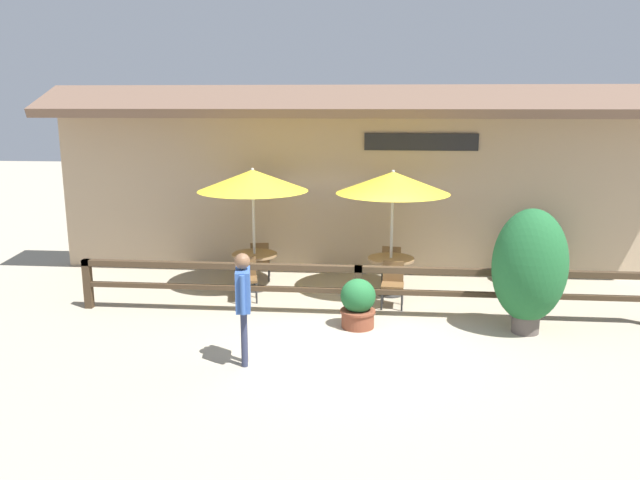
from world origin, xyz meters
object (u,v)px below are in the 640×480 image
object	(u,v)px
chair_near_wallside	(260,258)
chair_middle_streetside	(393,282)
pedestrian	(243,294)
chair_near_streetside	(246,276)
chair_middle_wallside	(392,262)
patio_umbrella_middle	(393,183)
patio_umbrella_near	(253,180)
dining_table_near	(255,261)
potted_plant_small_flowering	(530,267)
potted_plant_tall_tropical	(358,304)
potted_plant_corner_fern	(537,252)
dining_table_middle	(391,265)

from	to	relation	value
chair_near_wallside	chair_middle_streetside	distance (m)	3.27
chair_middle_streetside	pedestrian	size ratio (longest dim) A/B	0.51
chair_near_streetside	chair_middle_wallside	size ratio (longest dim) A/B	1.00
patio_umbrella_middle	pedestrian	size ratio (longest dim) A/B	1.49
patio_umbrella_near	patio_umbrella_middle	size ratio (longest dim) A/B	1.00
dining_table_near	pedestrian	bearing A→B (deg)	-81.18
dining_table_near	potted_plant_small_flowering	distance (m)	5.50
chair_near_wallside	chair_middle_streetside	bearing A→B (deg)	143.24
chair_middle_streetside	patio_umbrella_middle	bearing A→B (deg)	95.71
chair_middle_wallside	potted_plant_tall_tropical	world-z (taller)	potted_plant_tall_tropical
dining_table_near	potted_plant_tall_tropical	bearing A→B (deg)	-42.79
pedestrian	potted_plant_tall_tropical	bearing A→B (deg)	-53.90
chair_near_streetside	dining_table_near	bearing A→B (deg)	75.43
patio_umbrella_near	chair_near_wallside	xyz separation A→B (m)	(-0.02, 0.72, -1.81)
chair_near_wallside	pedestrian	distance (m)	4.59
chair_near_streetside	patio_umbrella_middle	bearing A→B (deg)	-0.30
potted_plant_small_flowering	chair_near_streetside	bearing A→B (deg)	165.49
potted_plant_tall_tropical	potted_plant_small_flowering	distance (m)	2.95
chair_near_streetside	potted_plant_small_flowering	size ratio (longest dim) A/B	0.40
patio_umbrella_near	potted_plant_corner_fern	xyz separation A→B (m)	(5.98, 1.03, -1.60)
chair_middle_streetside	potted_plant_tall_tropical	distance (m)	1.36
patio_umbrella_near	dining_table_near	world-z (taller)	patio_umbrella_near
chair_near_wallside	dining_table_middle	distance (m)	2.96
chair_near_wallside	potted_plant_tall_tropical	distance (m)	3.57
potted_plant_tall_tropical	pedestrian	distance (m)	2.48
chair_near_streetside	patio_umbrella_middle	xyz separation A→B (m)	(2.85, 0.61, 1.81)
dining_table_near	chair_middle_wallside	xyz separation A→B (m)	(2.87, 0.64, -0.13)
dining_table_middle	patio_umbrella_middle	bearing A→B (deg)	-104.04
dining_table_near	pedestrian	distance (m)	3.87
patio_umbrella_middle	dining_table_near	bearing A→B (deg)	177.79
dining_table_near	patio_umbrella_near	bearing A→B (deg)	-63.43
patio_umbrella_middle	potted_plant_small_flowering	bearing A→B (deg)	-40.53
chair_near_wallside	patio_umbrella_middle	world-z (taller)	patio_umbrella_middle
patio_umbrella_near	potted_plant_tall_tropical	distance (m)	3.56
chair_near_streetside	pedestrian	world-z (taller)	pedestrian
chair_middle_wallside	potted_plant_tall_tropical	xyz separation A→B (m)	(-0.64, -2.69, -0.06)
dining_table_near	chair_near_streetside	bearing A→B (deg)	-92.16
patio_umbrella_middle	dining_table_middle	bearing A→B (deg)	75.96
patio_umbrella_near	dining_table_near	xyz separation A→B (m)	(-0.00, 0.00, -1.68)
patio_umbrella_near	chair_near_streetside	world-z (taller)	patio_umbrella_near
chair_near_streetside	chair_middle_streetside	size ratio (longest dim) A/B	1.00
chair_near_streetside	potted_plant_tall_tropical	size ratio (longest dim) A/B	0.99
patio_umbrella_near	chair_middle_wallside	size ratio (longest dim) A/B	2.95
patio_umbrella_near	chair_middle_wallside	bearing A→B (deg)	12.52
chair_middle_wallside	dining_table_near	bearing A→B (deg)	22.83
chair_near_streetside	potted_plant_tall_tropical	bearing A→B (deg)	-43.15
chair_near_streetside	dining_table_middle	xyz separation A→B (m)	(2.85, 0.61, 0.13)
patio_umbrella_near	dining_table_middle	world-z (taller)	patio_umbrella_near
dining_table_near	dining_table_middle	size ratio (longest dim) A/B	1.00
chair_middle_streetside	patio_umbrella_near	bearing A→B (deg)	167.07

